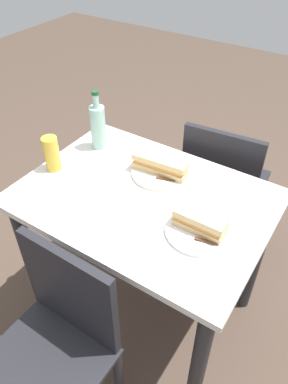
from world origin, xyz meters
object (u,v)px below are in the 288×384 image
(chair_far, at_px, (58,341))
(chair_near, at_px, (222,185))
(water_bottle, at_px, (98,126))
(baguette_sandwich_far, at_px, (160,165))
(knife_near, at_px, (195,239))
(knife_far, at_px, (157,178))
(dining_table, at_px, (144,221))
(baguette_sandwich_near, at_px, (200,222))
(plate_near, at_px, (199,230))
(plate_far, at_px, (160,172))
(beer_glass, at_px, (52,154))

(chair_far, height_order, chair_near, same)
(chair_far, relative_size, water_bottle, 3.13)
(baguette_sandwich_far, xyz_separation_m, water_bottle, (0.34, -0.03, 0.06))
(chair_near, relative_size, baguette_sandwich_far, 3.59)
(knife_near, relative_size, baguette_sandwich_far, 0.74)
(baguette_sandwich_far, height_order, water_bottle, water_bottle)
(baguette_sandwich_far, bearing_deg, knife_far, 106.82)
(dining_table, relative_size, baguette_sandwich_near, 5.28)
(chair_far, bearing_deg, chair_near, -96.45)
(chair_far, xyz_separation_m, plate_near, (-0.27, -0.50, 0.28))
(knife_near, xyz_separation_m, baguette_sandwich_far, (0.30, -0.27, 0.03))
(baguette_sandwich_far, relative_size, knife_far, 1.40)
(plate_near, relative_size, water_bottle, 0.88)
(baguette_sandwich_near, height_order, baguette_sandwich_far, same)
(plate_far, bearing_deg, knife_far, 106.82)
(chair_far, xyz_separation_m, beer_glass, (0.43, -0.49, 0.34))
(chair_near, xyz_separation_m, baguette_sandwich_far, (0.15, 0.40, 0.32))
(water_bottle, bearing_deg, baguette_sandwich_near, 159.27)
(dining_table, height_order, baguette_sandwich_near, baguette_sandwich_near)
(dining_table, bearing_deg, plate_far, -82.19)
(knife_far, height_order, water_bottle, water_bottle)
(chair_far, bearing_deg, knife_near, -122.25)
(baguette_sandwich_near, height_order, water_bottle, water_bottle)
(chair_near, relative_size, baguette_sandwich_near, 4.64)
(dining_table, bearing_deg, plate_near, 167.93)
(dining_table, distance_m, knife_near, 0.34)
(chair_far, bearing_deg, plate_far, -88.20)
(plate_near, relative_size, baguette_sandwich_near, 1.30)
(chair_near, height_order, knife_near, chair_near)
(knife_far, bearing_deg, beer_glass, 21.51)
(knife_far, bearing_deg, plate_near, 149.35)
(baguette_sandwich_far, bearing_deg, beer_glass, 28.10)
(baguette_sandwich_near, xyz_separation_m, knife_far, (0.28, -0.16, -0.03))
(knife_near, relative_size, beer_glass, 1.15)
(chair_far, height_order, baguette_sandwich_far, chair_far)
(water_bottle, distance_m, beer_glass, 0.25)
(baguette_sandwich_near, xyz_separation_m, beer_glass, (0.69, 0.00, 0.03))
(chair_near, bearing_deg, plate_far, 69.63)
(water_bottle, bearing_deg, chair_far, 116.49)
(beer_glass, bearing_deg, water_bottle, -103.69)
(knife_near, bearing_deg, chair_near, -76.86)
(plate_far, xyz_separation_m, baguette_sandwich_far, (0.00, 0.00, 0.04))
(knife_near, bearing_deg, beer_glass, -4.08)
(knife_near, xyz_separation_m, plate_far, (0.30, -0.27, -0.01))
(dining_table, bearing_deg, chair_near, -102.83)
(chair_far, relative_size, plate_near, 3.57)
(plate_near, xyz_separation_m, baguette_sandwich_far, (0.29, -0.21, 0.04))
(baguette_sandwich_near, height_order, knife_near, baguette_sandwich_near)
(plate_near, height_order, baguette_sandwich_near, baguette_sandwich_near)
(water_bottle, bearing_deg, chair_near, -143.03)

